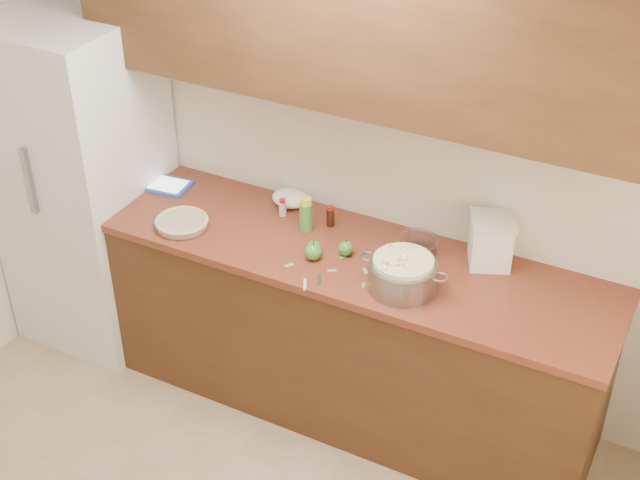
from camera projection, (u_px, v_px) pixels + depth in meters
The scene contains 22 objects.
room_shell at pixel (128, 384), 2.80m from camera, with size 3.60×3.60×3.60m.
counter_run at pixel (334, 326), 4.36m from camera, with size 2.64×0.68×0.92m.
upper_cabinets at pixel (355, 22), 3.64m from camera, with size 2.60×0.34×0.70m, color brown.
fridge at pixel (85, 183), 4.64m from camera, with size 0.70×0.70×1.80m, color white.
pie at pixel (182, 223), 4.25m from camera, with size 0.26×0.26×0.04m.
colander at pixel (403, 274), 3.81m from camera, with size 0.40×0.30×0.15m.
flour_canister at pixel (491, 241), 3.94m from camera, with size 0.25×0.25×0.24m.
tablet at pixel (167, 185), 4.57m from camera, with size 0.25×0.20×0.02m.
paring_knife at pixel (307, 284), 3.87m from camera, with size 0.08×0.15×0.01m.
lemon_bottle at pixel (306, 215), 4.19m from camera, with size 0.06×0.06×0.17m.
cinnamon_shaker at pixel (283, 208), 4.32m from camera, with size 0.04×0.04×0.09m.
vanilla_bottle at pixel (330, 216), 4.24m from camera, with size 0.04×0.04×0.11m.
mixing_bowl at pixel (418, 244), 4.06m from camera, with size 0.19×0.19×0.07m.
paper_towel at pixel (290, 198), 4.40m from camera, with size 0.19×0.15×0.08m, color white.
apple_left at pixel (314, 248), 4.04m from camera, with size 0.07×0.07×0.08m.
apple_center at pixel (346, 248), 4.04m from camera, with size 0.07×0.07×0.08m.
apple_front at pixel (313, 252), 4.01m from camera, with size 0.08×0.08×0.09m.
peel_a at pixel (363, 285), 3.87m from camera, with size 0.03×0.01×0.00m, color #86B357.
peel_b at pixel (289, 265), 3.99m from camera, with size 0.04×0.02×0.00m, color #86B357.
peel_c at pixel (365, 271), 3.95m from camera, with size 0.04×0.02×0.00m, color #86B357.
peel_d at pixel (332, 271), 3.96m from camera, with size 0.04×0.02×0.00m, color #86B357.
peel_e at pixel (343, 257), 4.04m from camera, with size 0.03×0.01×0.00m, color #86B357.
Camera 1 is at (1.49, -1.57, 3.24)m, focal length 50.00 mm.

